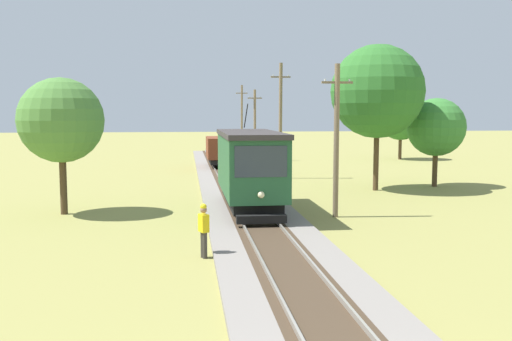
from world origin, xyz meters
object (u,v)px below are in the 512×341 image
Objects in this scene: utility_pole_near_tram at (336,139)px; tree_left_far at (401,118)px; utility_pole_distant at (242,118)px; tree_right_near at (436,127)px; freight_car at (221,150)px; red_tram at (250,166)px; tree_left_near at (378,92)px; utility_pole_far at (255,124)px; utility_pole_mid at (280,120)px; tree_horizon at (61,121)px; gravel_pile at (263,156)px; track_worker at (204,228)px.

utility_pole_near_tram reaches higher than tree_left_far.
utility_pole_distant is 1.41× the size of tree_right_near.
freight_car is 0.66× the size of utility_pole_distant.
tree_left_far is at bearing 57.12° from red_tram.
tree_left_near is (4.71, -34.72, 1.88)m from utility_pole_distant.
tree_right_near is (9.02, -20.53, 0.22)m from utility_pole_far.
red_tram is at bearing -122.88° from tree_left_far.
utility_pole_mid is 1.30× the size of tree_horizon.
tree_right_near is at bearing 18.88° from tree_horizon.
red_tram is 21.18m from freight_car.
utility_pole_near_tram is (3.71, -1.49, 1.32)m from red_tram.
freight_car is at bearing 90.01° from red_tram.
gravel_pile is 0.36× the size of tree_left_near.
tree_horizon reaches higher than freight_car.
utility_pole_far reaches higher than tree_left_far.
tree_left_near is 23.77m from tree_left_far.
utility_pole_far is at bearing 111.90° from gravel_pile.
tree_left_near is (4.12, -20.32, 5.40)m from gravel_pile.
utility_pole_distant reaches higher than tree_left_far.
red_tram is at bearing -147.65° from tree_right_near.
tree_left_far reaches higher than tree_horizon.
utility_pole_far is at bearing 66.16° from tree_horizon.
track_worker is at bearing -133.20° from utility_pole_near_tram.
tree_left_near is 18.12m from tree_horizon.
red_tram is 1.64× the size of freight_car.
utility_pole_mid is 4.57× the size of track_worker.
utility_pole_near_tram is 0.78× the size of tree_left_near.
utility_pole_distant is at bearing 90.00° from utility_pole_mid.
utility_pole_far is at bearing -90.00° from utility_pole_distant.
utility_pole_mid is 17.77m from tree_horizon.
tree_left_far is (14.02, 1.22, 3.64)m from gravel_pile.
tree_left_near reaches higher than tree_horizon.
tree_horizon reaches higher than track_worker.
utility_pole_near_tram is 1.07× the size of tree_left_far.
freight_car is 0.75× the size of utility_pole_far.
utility_pole_mid reaches higher than tree_right_near.
tree_left_far is (9.90, 21.54, -1.77)m from tree_left_near.
freight_car is 0.60× the size of tree_left_near.
tree_left_far is 1.02× the size of tree_horizon.
utility_pole_far is (0.00, 30.09, 0.03)m from utility_pole_near_tram.
track_worker is at bearing -100.81° from gravel_pile.
freight_car is 20.84m from utility_pole_distant.
red_tram is 14.24m from utility_pole_mid.
gravel_pile is 0.50× the size of tree_horizon.
red_tram is at bearing -105.28° from utility_pole_mid.
utility_pole_mid is at bearing -63.84° from freight_car.
track_worker is 41.96m from tree_left_far.
tree_left_near is at bearing -55.26° from utility_pole_mid.
tree_left_near is 1.39× the size of tree_horizon.
tree_right_near reaches higher than red_tram.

